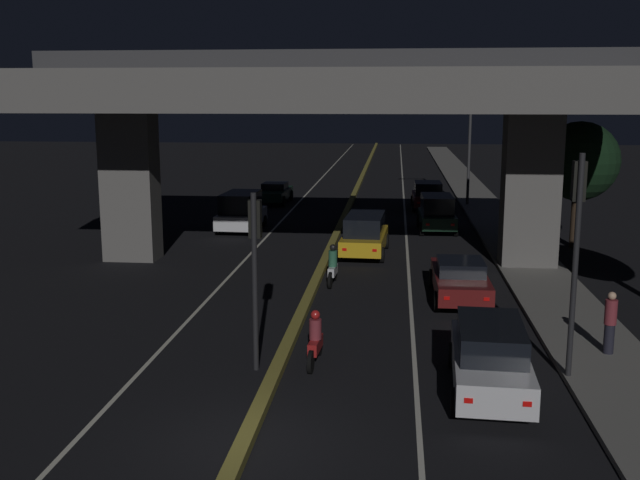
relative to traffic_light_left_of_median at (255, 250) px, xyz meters
The scene contains 21 objects.
ground_plane 5.36m from the traffic_light_left_of_median, 82.52° to the right, with size 200.00×200.00×0.00m, color black.
lane_line_left_inner 30.98m from the traffic_light_left_of_median, 95.43° to the left, with size 0.12×126.00×0.00m, color beige.
lane_line_right_inner 31.10m from the traffic_light_left_of_median, 82.48° to the left, with size 0.12×126.00×0.00m, color beige.
median_divider 30.83m from the traffic_light_left_of_median, 88.94° to the left, with size 0.33×126.00×0.22m, color olive.
sidewalk_right 25.52m from the traffic_light_left_of_median, 69.18° to the left, with size 2.67×126.00×0.15m, color slate.
elevated_overpass 13.07m from the traffic_light_left_of_median, 87.41° to the left, with size 24.30×10.98×8.74m.
traffic_light_left_of_median is the anchor object (origin of this frame).
traffic_light_right_of_median 7.79m from the traffic_light_left_of_median, ahead, with size 0.30×0.49×5.59m.
street_lamp 31.03m from the traffic_light_left_of_median, 75.53° to the left, with size 2.32×0.32×8.45m.
car_white_lead 6.25m from the traffic_light_left_of_median, ahead, with size 2.02×4.77×1.67m.
car_dark_red_second 9.56m from the traffic_light_left_of_median, 51.78° to the left, with size 1.93×4.83×1.41m.
car_taxi_yellow_third 14.75m from the traffic_light_left_of_median, 81.52° to the left, with size 2.12×4.71×1.78m.
car_dark_green_fourth 21.50m from the traffic_light_left_of_median, 74.76° to the left, with size 2.00×4.01×1.88m.
car_dark_red_fifth 29.25m from the traffic_light_left_of_median, 79.19° to the left, with size 2.04×4.10×1.69m.
car_white_lead_oncoming 20.54m from the traffic_light_left_of_median, 102.80° to the left, with size 2.12×4.39×2.01m.
car_dark_green_second_oncoming 30.69m from the traffic_light_left_of_median, 98.33° to the left, with size 1.97×4.63×1.35m.
motorcycle_red_filtering_near 2.93m from the traffic_light_left_of_median, 16.98° to the left, with size 0.34×1.99×1.45m.
motorcycle_white_filtering_mid 9.33m from the traffic_light_left_of_median, 82.33° to the left, with size 0.34×1.92×1.52m.
motorcycle_black_filtering_far 17.55m from the traffic_light_left_of_median, 85.25° to the left, with size 0.34×1.80×1.53m.
pedestrian_on_sidewalk 9.57m from the traffic_light_left_of_median, 10.28° to the left, with size 0.32×0.32×1.69m.
roadside_tree_kerbside_mid 20.71m from the traffic_light_left_of_median, 55.39° to the left, with size 3.60×3.60×5.81m.
Camera 1 is at (2.89, -13.71, 6.85)m, focal length 42.00 mm.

